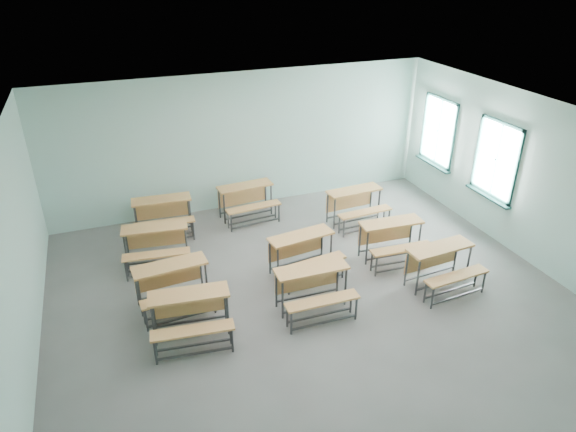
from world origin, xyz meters
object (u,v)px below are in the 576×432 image
at_px(desk_unit_r1c2, 393,236).
at_px(desk_unit_r2c2, 356,202).
at_px(desk_unit_r0c0, 190,311).
at_px(desk_unit_r0c1, 314,284).
at_px(desk_unit_r2c0, 156,241).
at_px(desk_unit_r1c1, 304,249).
at_px(desk_unit_r3c0, 163,211).
at_px(desk_unit_r0c2, 443,262).
at_px(desk_unit_r1c0, 173,280).
at_px(desk_unit_r3c1, 247,197).

xyz_separation_m(desk_unit_r1c2, desk_unit_r2c2, (0.03, 1.63, 0.00)).
bearing_deg(desk_unit_r0c0, desk_unit_r1c2, 19.72).
bearing_deg(desk_unit_r0c1, desk_unit_r2c0, 134.86).
relative_size(desk_unit_r1c1, desk_unit_r3c0, 1.03).
height_order(desk_unit_r0c2, desk_unit_r2c0, same).
bearing_deg(desk_unit_r1c0, desk_unit_r0c2, -17.86).
xyz_separation_m(desk_unit_r0c1, desk_unit_r3c0, (-1.98, 3.64, 0.00)).
xyz_separation_m(desk_unit_r0c0, desk_unit_r3c0, (0.11, 3.63, 0.00)).
bearing_deg(desk_unit_r0c0, desk_unit_r2c2, 38.31).
distance_m(desk_unit_r2c0, desk_unit_r3c1, 2.57).
xyz_separation_m(desk_unit_r1c0, desk_unit_r3c0, (0.23, 2.70, 0.00)).
xyz_separation_m(desk_unit_r0c2, desk_unit_r3c0, (-4.44, 3.82, 0.00)).
relative_size(desk_unit_r2c0, desk_unit_r3c1, 1.03).
height_order(desk_unit_r1c1, desk_unit_r2c2, same).
xyz_separation_m(desk_unit_r0c0, desk_unit_r1c2, (4.20, 0.96, 0.00)).
distance_m(desk_unit_r0c1, desk_unit_r1c1, 1.14).
relative_size(desk_unit_r0c0, desk_unit_r3c0, 1.03).
height_order(desk_unit_r0c1, desk_unit_r3c0, same).
xyz_separation_m(desk_unit_r0c0, desk_unit_r0c1, (2.09, -0.01, 0.00)).
bearing_deg(desk_unit_r3c0, desk_unit_r3c1, 5.57).
bearing_deg(desk_unit_r2c2, desk_unit_r3c1, 150.43).
height_order(desk_unit_r0c1, desk_unit_r1c0, same).
distance_m(desk_unit_r1c1, desk_unit_r3c0, 3.39).
xyz_separation_m(desk_unit_r0c0, desk_unit_r3c1, (2.02, 3.68, 0.00)).
distance_m(desk_unit_r0c1, desk_unit_r3c1, 3.69).
height_order(desk_unit_r2c2, desk_unit_r3c0, same).
xyz_separation_m(desk_unit_r0c2, desk_unit_r1c1, (-2.19, 1.28, 0.00)).
xyz_separation_m(desk_unit_r0c2, desk_unit_r3c1, (-2.53, 3.87, 0.00)).
xyz_separation_m(desk_unit_r0c1, desk_unit_r1c1, (0.27, 1.10, 0.00)).
height_order(desk_unit_r0c2, desk_unit_r1c2, same).
bearing_deg(desk_unit_r2c0, desk_unit_r1c1, -19.50).
distance_m(desk_unit_r0c1, desk_unit_r1c0, 2.40).
relative_size(desk_unit_r0c1, desk_unit_r1c2, 0.98).
height_order(desk_unit_r0c1, desk_unit_r0c2, same).
distance_m(desk_unit_r0c2, desk_unit_r1c1, 2.54).
distance_m(desk_unit_r0c1, desk_unit_r1c2, 2.33).
bearing_deg(desk_unit_r1c2, desk_unit_r2c2, 92.22).
xyz_separation_m(desk_unit_r2c0, desk_unit_r3c1, (2.22, 1.28, 0.00)).
bearing_deg(desk_unit_r2c2, desk_unit_r1c1, -144.77).
relative_size(desk_unit_r0c2, desk_unit_r2c2, 1.01).
bearing_deg(desk_unit_r0c1, desk_unit_r2c2, 51.76).
relative_size(desk_unit_r2c2, desk_unit_r3c1, 0.99).
relative_size(desk_unit_r2c2, desk_unit_r3c0, 0.99).
bearing_deg(desk_unit_r3c0, desk_unit_r0c1, -57.46).
relative_size(desk_unit_r0c2, desk_unit_r1c0, 1.00).
relative_size(desk_unit_r1c2, desk_unit_r3c1, 0.99).
bearing_deg(desk_unit_r2c0, desk_unit_r1c2, -10.57).
relative_size(desk_unit_r1c2, desk_unit_r2c0, 0.96).
height_order(desk_unit_r1c2, desk_unit_r2c2, same).
height_order(desk_unit_r1c1, desk_unit_r1c2, same).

